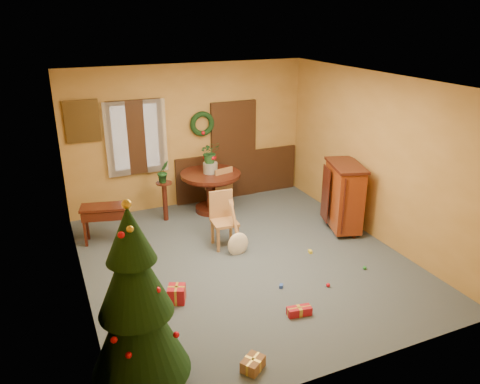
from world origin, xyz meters
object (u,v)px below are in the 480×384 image
chair_near (223,217)px  sideboard (344,195)px  writing_desk (104,215)px  christmas_tree (136,304)px  dining_table (211,184)px

chair_near → sideboard: size_ratio=0.76×
writing_desk → sideboard: (4.13, -1.26, 0.17)m
sideboard → christmas_tree: bearing=-150.8°
chair_near → christmas_tree: (-2.04, -2.72, 0.52)m
dining_table → christmas_tree: christmas_tree is taller
writing_desk → dining_table: bearing=13.4°
dining_table → sideboard: bearing=-42.4°
sideboard → writing_desk: bearing=163.0°
christmas_tree → chair_near: bearing=53.2°
chair_near → writing_desk: (-1.87, 0.94, -0.00)m
chair_near → writing_desk: chair_near is taller
chair_near → christmas_tree: bearing=-126.8°
chair_near → christmas_tree: size_ratio=0.44×
chair_near → sideboard: bearing=-8.0°
dining_table → christmas_tree: 4.82m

